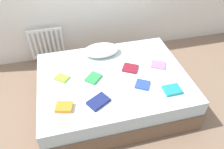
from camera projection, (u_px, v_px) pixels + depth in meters
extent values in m
plane|color=#7F6651|center=(113.00, 101.00, 3.19)|extent=(8.00, 8.00, 0.00)
cube|color=brown|center=(113.00, 94.00, 3.09)|extent=(2.00, 1.50, 0.28)
cube|color=silver|center=(113.00, 82.00, 2.93)|extent=(1.96, 1.46, 0.22)
cylinder|color=white|center=(31.00, 45.00, 3.60)|extent=(0.04, 0.04, 0.54)
cylinder|color=white|center=(35.00, 45.00, 3.62)|extent=(0.04, 0.04, 0.54)
cylinder|color=white|center=(40.00, 44.00, 3.63)|extent=(0.04, 0.04, 0.54)
cylinder|color=white|center=(44.00, 44.00, 3.64)|extent=(0.04, 0.04, 0.54)
cylinder|color=white|center=(49.00, 43.00, 3.66)|extent=(0.04, 0.04, 0.54)
cylinder|color=white|center=(54.00, 42.00, 3.67)|extent=(0.04, 0.04, 0.54)
cylinder|color=white|center=(58.00, 42.00, 3.68)|extent=(0.04, 0.04, 0.54)
cylinder|color=white|center=(62.00, 41.00, 3.70)|extent=(0.04, 0.04, 0.54)
cube|color=white|center=(44.00, 30.00, 3.48)|extent=(0.57, 0.04, 0.04)
cube|color=white|center=(50.00, 55.00, 3.82)|extent=(0.57, 0.04, 0.04)
ellipsoid|color=white|center=(101.00, 50.00, 3.17)|extent=(0.53, 0.34, 0.14)
cube|color=#2847B7|center=(142.00, 85.00, 2.71)|extent=(0.23, 0.23, 0.02)
cube|color=pink|center=(158.00, 65.00, 3.01)|extent=(0.25, 0.23, 0.02)
cube|color=maroon|center=(130.00, 68.00, 2.95)|extent=(0.27, 0.26, 0.02)
cube|color=green|center=(93.00, 78.00, 2.80)|extent=(0.24, 0.25, 0.03)
cube|color=navy|center=(98.00, 101.00, 2.50)|extent=(0.29, 0.26, 0.04)
cube|color=#8CC638|center=(62.00, 78.00, 2.81)|extent=(0.21, 0.21, 0.02)
cube|color=teal|center=(172.00, 90.00, 2.63)|extent=(0.21, 0.17, 0.04)
cube|color=orange|center=(64.00, 107.00, 2.43)|extent=(0.22, 0.19, 0.05)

